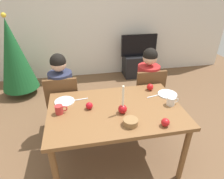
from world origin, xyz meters
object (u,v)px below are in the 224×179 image
candle_centerpiece (123,108)px  mug_right (171,101)px  chair_right (147,94)px  christmas_tree (14,56)px  tv (139,45)px  bowl_walnuts (131,122)px  apple_by_left_plate (89,106)px  apple_near_candle (150,87)px  apple_by_right_mug (165,122)px  plate_right (167,94)px  chair_left (64,102)px  person_left_child (63,97)px  tv_stand (138,65)px  mug_left (59,109)px  person_right_child (147,89)px  plate_left (65,101)px  dining_table (116,115)px

candle_centerpiece → mug_right: candle_centerpiece is taller
mug_right → chair_right: bearing=90.7°
chair_right → christmas_tree: (-2.03, 1.30, 0.26)m
tv → christmas_tree: christmas_tree is taller
christmas_tree → bowl_walnuts: size_ratio=10.65×
chair_right → apple_by_left_plate: (-0.86, -0.56, 0.28)m
apple_near_candle → bowl_walnuts: bearing=-124.8°
tv → chair_right: bearing=-103.6°
mug_right → apple_by_right_mug: (-0.21, -0.32, -0.01)m
apple_by_right_mug → plate_right: bearing=62.8°
chair_left → person_left_child: bearing=90.0°
chair_left → christmas_tree: 1.57m
tv_stand → candle_centerpiece: bearing=-111.7°
apple_by_left_plate → mug_right: bearing=-5.8°
christmas_tree → mug_left: christmas_tree is taller
mug_left → apple_by_right_mug: mug_left is taller
christmas_tree → apple_by_right_mug: bearing=-51.1°
apple_by_left_plate → chair_left: bearing=118.9°
person_right_child → apple_near_candle: 0.41m
mug_right → apple_near_candle: bearing=106.6°
bowl_walnuts → person_left_child: bearing=125.6°
candle_centerpiece → plate_right: candle_centerpiece is taller
person_right_child → mug_right: 0.72m
christmas_tree → candle_centerpiece: size_ratio=4.81×
apple_near_candle → chair_right: bearing=71.7°
candle_centerpiece → apple_near_candle: 0.60m
mug_right → bowl_walnuts: mug_right is taller
plate_left → apple_near_candle: size_ratio=2.68×
tv → candle_centerpiece: (-0.95, -2.39, 0.10)m
plate_right → candle_centerpiece: bearing=-157.3°
chair_left → tv_stand: bearing=47.0°
chair_left → mug_left: 0.65m
christmas_tree → apple_near_candle: size_ratio=18.35×
mug_right → apple_near_candle: mug_right is taller
person_left_child → chair_left: bearing=-90.0°
dining_table → christmas_tree: bearing=127.0°
plate_left → mug_left: 0.22m
person_right_child → mug_left: bearing=-152.1°
chair_left → plate_right: bearing=-19.6°
chair_right → christmas_tree: christmas_tree is taller
dining_table → plate_left: (-0.53, 0.24, 0.09)m
person_right_child → apple_near_candle: (-0.10, -0.33, 0.22)m
tv_stand → mug_left: (-1.57, -2.27, 0.56)m
apple_by_right_mug → chair_left: bearing=135.1°
tv_stand → plate_right: 2.22m
mug_right → person_left_child: bearing=150.0°
chair_right → mug_left: chair_right is taller
person_left_child → tv: bearing=46.4°
tv_stand → person_left_child: bearing=-133.6°
christmas_tree → plate_left: christmas_tree is taller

